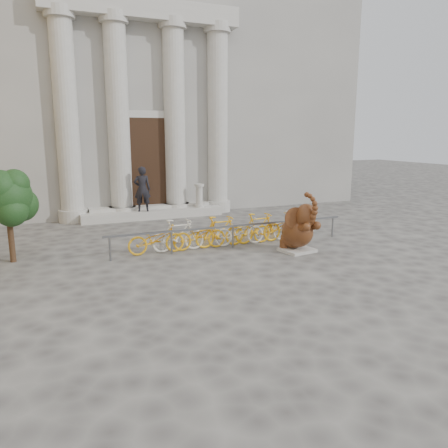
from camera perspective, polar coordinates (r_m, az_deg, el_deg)
name	(u,v)px	position (r m, az deg, el deg)	size (l,w,h in m)	color
ground	(248,286)	(10.44, 3.13, -8.08)	(80.00, 80.00, 0.00)	#474442
classical_building	(123,86)	(24.27, -13.04, 17.20)	(22.00, 10.70, 12.00)	gray
entrance_steps	(152,213)	(19.03, -9.33, 1.39)	(6.00, 1.20, 0.36)	#A8A59E
elephant_statue	(298,230)	(13.39, 9.71, -0.79)	(1.23, 1.44, 1.86)	#A8A59E
bike_rack	(229,231)	(13.94, 0.70, -0.87)	(8.00, 0.53, 1.00)	slate
tree	(8,198)	(13.31, -26.37, 3.07)	(1.50, 1.37, 2.60)	#332114
pedestrian	(142,189)	(18.42, -10.63, 4.51)	(0.68, 0.45, 1.87)	black
balustrade_post	(199,197)	(19.21, -3.25, 3.59)	(0.42, 0.42, 1.03)	#A8A59E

